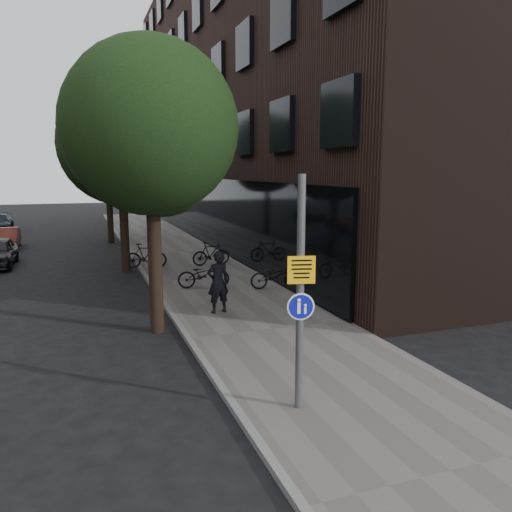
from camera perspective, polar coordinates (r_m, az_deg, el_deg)
name	(u,v)px	position (r m, az deg, el deg)	size (l,w,h in m)	color
ground	(323,385)	(10.40, 7.69, -14.43)	(120.00, 120.00, 0.00)	black
sidewalk	(209,279)	(19.42, -5.36, -2.67)	(4.50, 60.00, 0.12)	#605D58
curb_edge	(151,284)	(19.00, -11.95, -3.11)	(0.15, 60.00, 0.13)	slate
building_right_dark_brick	(285,94)	(33.36, 3.38, 18.01)	(12.00, 40.00, 18.00)	black
street_tree_near	(153,135)	(13.18, -11.73, 13.35)	(4.40, 4.40, 7.50)	black
street_tree_mid	(122,148)	(21.62, -15.05, 11.79)	(5.00, 5.00, 7.80)	black
street_tree_far	(108,154)	(30.59, -16.55, 11.06)	(5.00, 5.00, 7.80)	black
signpost	(300,294)	(8.52, 5.07, -4.34)	(0.46, 0.14, 4.07)	#595B5E
pedestrian	(218,282)	(14.54, -4.37, -2.98)	(0.67, 0.44, 1.83)	black
parked_bike_facade_near	(275,276)	(17.53, 2.22, -2.25)	(0.62, 1.77, 0.93)	black
parked_bike_facade_far	(211,254)	(21.88, -5.14, 0.27)	(0.48, 1.70, 1.02)	black
parked_bike_curb_near	(204,275)	(17.72, -6.01, -2.12)	(0.63, 1.82, 0.96)	black
parked_bike_curb_far	(146,256)	(21.69, -12.50, 0.04)	(0.50, 1.76, 1.06)	black
parked_car_mid	(7,238)	(30.37, -26.58, 1.82)	(1.18, 3.39, 1.12)	#5E241B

